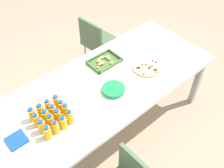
{
  "coord_description": "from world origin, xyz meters",
  "views": [
    {
      "loc": [
        -1.08,
        -1.34,
        2.48
      ],
      "look_at": [
        0.03,
        -0.07,
        0.75
      ],
      "focal_mm": 40.73,
      "sensor_mm": 36.0,
      "label": 1
    }
  ],
  "objects_px": {
    "juice_bottle_0": "(48,133)",
    "juice_bottle_2": "(63,123)",
    "juice_bottle_9": "(46,116)",
    "juice_bottle_12": "(32,115)",
    "fruit_pizza": "(147,67)",
    "plate_stack": "(113,89)",
    "juice_bottle_1": "(56,127)",
    "chair_far_right": "(98,41)",
    "party_table": "(105,87)",
    "juice_bottle_8": "(37,120)",
    "juice_bottle_13": "(41,110)",
    "juice_bottle_6": "(58,116)",
    "juice_bottle_4": "(42,127)",
    "juice_bottle_15": "(57,102)",
    "snack_tray": "(104,61)",
    "juice_bottle_10": "(53,111)",
    "juice_bottle_7": "(66,111)",
    "juice_bottle_11": "(61,107)",
    "juice_bottle_5": "(51,121)",
    "napkin_stack": "(17,140)",
    "juice_bottle_3": "(70,117)",
    "juice_bottle_14": "(48,106)"
  },
  "relations": [
    {
      "from": "juice_bottle_9",
      "to": "juice_bottle_12",
      "type": "relative_size",
      "value": 0.92
    },
    {
      "from": "chair_far_right",
      "to": "juice_bottle_8",
      "type": "bearing_deg",
      "value": -63.24
    },
    {
      "from": "juice_bottle_10",
      "to": "juice_bottle_15",
      "type": "xyz_separation_m",
      "value": [
        0.08,
        0.07,
        0.0
      ]
    },
    {
      "from": "juice_bottle_6",
      "to": "juice_bottle_7",
      "type": "distance_m",
      "value": 0.08
    },
    {
      "from": "juice_bottle_0",
      "to": "juice_bottle_2",
      "type": "xyz_separation_m",
      "value": [
        0.15,
        0.0,
        -0.0
      ]
    },
    {
      "from": "juice_bottle_0",
      "to": "juice_bottle_7",
      "type": "relative_size",
      "value": 0.94
    },
    {
      "from": "juice_bottle_12",
      "to": "juice_bottle_5",
      "type": "bearing_deg",
      "value": -62.64
    },
    {
      "from": "juice_bottle_8",
      "to": "juice_bottle_3",
      "type": "bearing_deg",
      "value": -34.33
    },
    {
      "from": "juice_bottle_12",
      "to": "juice_bottle_15",
      "type": "bearing_deg",
      "value": -2.34
    },
    {
      "from": "juice_bottle_5",
      "to": "napkin_stack",
      "type": "distance_m",
      "value": 0.3
    },
    {
      "from": "chair_far_right",
      "to": "juice_bottle_2",
      "type": "bearing_deg",
      "value": -55.19
    },
    {
      "from": "juice_bottle_0",
      "to": "juice_bottle_1",
      "type": "bearing_deg",
      "value": -0.24
    },
    {
      "from": "juice_bottle_1",
      "to": "juice_bottle_6",
      "type": "bearing_deg",
      "value": 47.85
    },
    {
      "from": "chair_far_right",
      "to": "juice_bottle_4",
      "type": "distance_m",
      "value": 1.62
    },
    {
      "from": "juice_bottle_4",
      "to": "juice_bottle_6",
      "type": "distance_m",
      "value": 0.15
    },
    {
      "from": "juice_bottle_11",
      "to": "napkin_stack",
      "type": "relative_size",
      "value": 0.88
    },
    {
      "from": "snack_tray",
      "to": "juice_bottle_15",
      "type": "bearing_deg",
      "value": -164.8
    },
    {
      "from": "juice_bottle_3",
      "to": "juice_bottle_9",
      "type": "bearing_deg",
      "value": 134.97
    },
    {
      "from": "juice_bottle_0",
      "to": "juice_bottle_11",
      "type": "bearing_deg",
      "value": 33.83
    },
    {
      "from": "party_table",
      "to": "juice_bottle_13",
      "type": "relative_size",
      "value": 17.45
    },
    {
      "from": "party_table",
      "to": "juice_bottle_8",
      "type": "relative_size",
      "value": 16.08
    },
    {
      "from": "fruit_pizza",
      "to": "juice_bottle_8",
      "type": "bearing_deg",
      "value": 175.08
    },
    {
      "from": "juice_bottle_6",
      "to": "juice_bottle_13",
      "type": "height_order",
      "value": "juice_bottle_6"
    },
    {
      "from": "juice_bottle_11",
      "to": "juice_bottle_13",
      "type": "bearing_deg",
      "value": 151.69
    },
    {
      "from": "juice_bottle_7",
      "to": "juice_bottle_11",
      "type": "xyz_separation_m",
      "value": [
        -0.0,
        0.07,
        -0.01
      ]
    },
    {
      "from": "chair_far_right",
      "to": "juice_bottle_0",
      "type": "bearing_deg",
      "value": -58.49
    },
    {
      "from": "juice_bottle_5",
      "to": "fruit_pizza",
      "type": "bearing_deg",
      "value": -1.13
    },
    {
      "from": "juice_bottle_10",
      "to": "fruit_pizza",
      "type": "relative_size",
      "value": 0.45
    },
    {
      "from": "juice_bottle_14",
      "to": "plate_stack",
      "type": "relative_size",
      "value": 0.61
    },
    {
      "from": "snack_tray",
      "to": "juice_bottle_2",
      "type": "bearing_deg",
      "value": -151.9
    },
    {
      "from": "party_table",
      "to": "juice_bottle_11",
      "type": "bearing_deg",
      "value": -177.99
    },
    {
      "from": "juice_bottle_10",
      "to": "snack_tray",
      "type": "xyz_separation_m",
      "value": [
        0.77,
        0.26,
        -0.05
      ]
    },
    {
      "from": "juice_bottle_10",
      "to": "napkin_stack",
      "type": "xyz_separation_m",
      "value": [
        -0.35,
        -0.01,
        -0.05
      ]
    },
    {
      "from": "juice_bottle_2",
      "to": "juice_bottle_13",
      "type": "distance_m",
      "value": 0.24
    },
    {
      "from": "juice_bottle_9",
      "to": "juice_bottle_14",
      "type": "distance_m",
      "value": 0.11
    },
    {
      "from": "juice_bottle_0",
      "to": "juice_bottle_2",
      "type": "height_order",
      "value": "juice_bottle_0"
    },
    {
      "from": "juice_bottle_10",
      "to": "juice_bottle_7",
      "type": "bearing_deg",
      "value": -41.18
    },
    {
      "from": "fruit_pizza",
      "to": "plate_stack",
      "type": "bearing_deg",
      "value": -178.16
    },
    {
      "from": "chair_far_right",
      "to": "juice_bottle_10",
      "type": "height_order",
      "value": "juice_bottle_10"
    },
    {
      "from": "juice_bottle_10",
      "to": "snack_tray",
      "type": "height_order",
      "value": "juice_bottle_10"
    },
    {
      "from": "juice_bottle_2",
      "to": "napkin_stack",
      "type": "relative_size",
      "value": 0.89
    },
    {
      "from": "juice_bottle_3",
      "to": "juice_bottle_4",
      "type": "distance_m",
      "value": 0.23
    },
    {
      "from": "fruit_pizza",
      "to": "juice_bottle_3",
      "type": "bearing_deg",
      "value": -177.15
    },
    {
      "from": "party_table",
      "to": "juice_bottle_8",
      "type": "xyz_separation_m",
      "value": [
        -0.73,
        -0.01,
        0.12
      ]
    },
    {
      "from": "juice_bottle_9",
      "to": "juice_bottle_2",
      "type": "bearing_deg",
      "value": -63.78
    },
    {
      "from": "juice_bottle_6",
      "to": "juice_bottle_7",
      "type": "relative_size",
      "value": 0.99
    },
    {
      "from": "fruit_pizza",
      "to": "napkin_stack",
      "type": "relative_size",
      "value": 2.01
    },
    {
      "from": "juice_bottle_1",
      "to": "napkin_stack",
      "type": "bearing_deg",
      "value": 153.41
    },
    {
      "from": "juice_bottle_4",
      "to": "juice_bottle_15",
      "type": "height_order",
      "value": "juice_bottle_4"
    },
    {
      "from": "party_table",
      "to": "snack_tray",
      "type": "bearing_deg",
      "value": 52.0
    }
  ]
}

